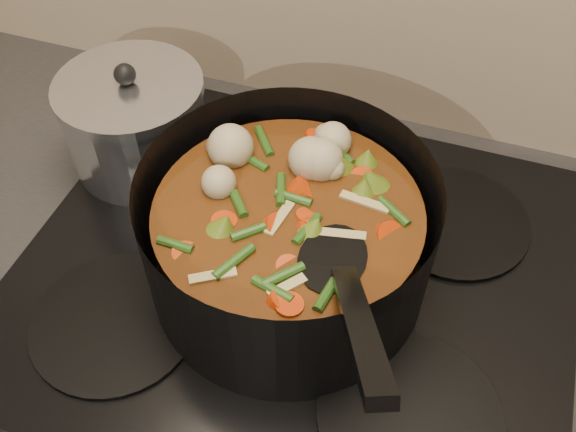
% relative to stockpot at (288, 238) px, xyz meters
% --- Properties ---
extents(stovetop, '(0.62, 0.54, 0.03)m').
position_rel_stockpot_xyz_m(stovetop, '(0.00, 0.01, -0.08)').
color(stovetop, black).
rests_on(stovetop, counter).
extents(stockpot, '(0.35, 0.40, 0.22)m').
position_rel_stockpot_xyz_m(stockpot, '(0.00, 0.00, 0.00)').
color(stockpot, black).
rests_on(stockpot, stovetop).
extents(saucepan, '(0.18, 0.18, 0.15)m').
position_rel_stockpot_xyz_m(saucepan, '(-0.24, 0.12, -0.01)').
color(saucepan, silver).
rests_on(saucepan, stovetop).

